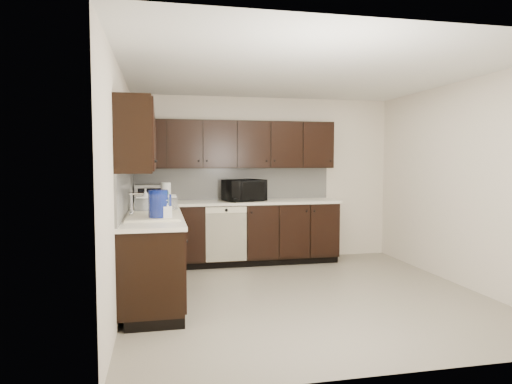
{
  "coord_description": "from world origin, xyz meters",
  "views": [
    {
      "loc": [
        -1.61,
        -4.9,
        1.54
      ],
      "look_at": [
        -0.44,
        0.6,
        1.15
      ],
      "focal_mm": 32.0,
      "sensor_mm": 36.0,
      "label": 1
    }
  ],
  "objects_px": {
    "microwave": "(244,190)",
    "blue_pitcher": "(158,205)",
    "sink": "(153,223)",
    "toaster_oven": "(150,193)",
    "storage_bin": "(157,203)"
  },
  "relations": [
    {
      "from": "microwave",
      "to": "blue_pitcher",
      "type": "bearing_deg",
      "value": -139.89
    },
    {
      "from": "microwave",
      "to": "blue_pitcher",
      "type": "relative_size",
      "value": 1.9
    },
    {
      "from": "sink",
      "to": "microwave",
      "type": "distance_m",
      "value": 2.11
    },
    {
      "from": "toaster_oven",
      "to": "storage_bin",
      "type": "distance_m",
      "value": 1.16
    },
    {
      "from": "toaster_oven",
      "to": "storage_bin",
      "type": "height_order",
      "value": "toaster_oven"
    },
    {
      "from": "microwave",
      "to": "storage_bin",
      "type": "relative_size",
      "value": 1.3
    },
    {
      "from": "sink",
      "to": "toaster_oven",
      "type": "xyz_separation_m",
      "value": [
        -0.07,
        1.79,
        0.18
      ]
    },
    {
      "from": "sink",
      "to": "toaster_oven",
      "type": "height_order",
      "value": "sink"
    },
    {
      "from": "toaster_oven",
      "to": "blue_pitcher",
      "type": "distance_m",
      "value": 1.98
    },
    {
      "from": "blue_pitcher",
      "to": "storage_bin",
      "type": "bearing_deg",
      "value": 90.51
    },
    {
      "from": "microwave",
      "to": "toaster_oven",
      "type": "xyz_separation_m",
      "value": [
        -1.35,
        0.12,
        -0.03
      ]
    },
    {
      "from": "sink",
      "to": "blue_pitcher",
      "type": "bearing_deg",
      "value": -73.8
    },
    {
      "from": "toaster_oven",
      "to": "blue_pitcher",
      "type": "bearing_deg",
      "value": -82.28
    },
    {
      "from": "sink",
      "to": "blue_pitcher",
      "type": "xyz_separation_m",
      "value": [
        0.06,
        -0.19,
        0.21
      ]
    },
    {
      "from": "microwave",
      "to": "storage_bin",
      "type": "height_order",
      "value": "microwave"
    }
  ]
}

